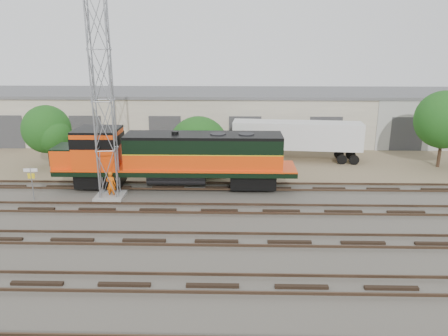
{
  "coord_description": "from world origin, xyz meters",
  "views": [
    {
      "loc": [
        0.93,
        -24.82,
        10.76
      ],
      "look_at": [
        0.24,
        4.0,
        2.2
      ],
      "focal_mm": 35.0,
      "sensor_mm": 36.0,
      "label": 1
    }
  ],
  "objects_px": {
    "signal_tower": "(103,104)",
    "worker": "(111,185)",
    "locomotive": "(172,157)",
    "semi_trailer": "(300,136)"
  },
  "relations": [
    {
      "from": "signal_tower",
      "to": "worker",
      "type": "height_order",
      "value": "signal_tower"
    },
    {
      "from": "locomotive",
      "to": "signal_tower",
      "type": "bearing_deg",
      "value": -154.18
    },
    {
      "from": "semi_trailer",
      "to": "signal_tower",
      "type": "bearing_deg",
      "value": -140.04
    },
    {
      "from": "locomotive",
      "to": "worker",
      "type": "height_order",
      "value": "locomotive"
    },
    {
      "from": "worker",
      "to": "semi_trailer",
      "type": "relative_size",
      "value": 0.16
    },
    {
      "from": "signal_tower",
      "to": "semi_trailer",
      "type": "bearing_deg",
      "value": 34.65
    },
    {
      "from": "signal_tower",
      "to": "semi_trailer",
      "type": "distance_m",
      "value": 18.38
    },
    {
      "from": "locomotive",
      "to": "signal_tower",
      "type": "height_order",
      "value": "signal_tower"
    },
    {
      "from": "semi_trailer",
      "to": "locomotive",
      "type": "bearing_deg",
      "value": -137.01
    },
    {
      "from": "locomotive",
      "to": "semi_trailer",
      "type": "bearing_deg",
      "value": 37.69
    }
  ]
}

